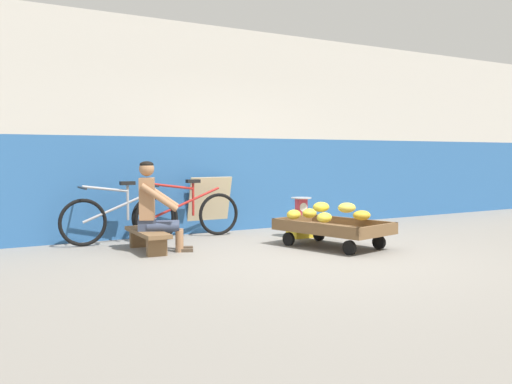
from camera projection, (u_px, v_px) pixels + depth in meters
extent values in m
plane|color=gray|center=(320.00, 259.00, 6.75)|extent=(80.00, 80.00, 0.00)
cube|color=#2D609E|center=(209.00, 185.00, 9.16)|extent=(16.00, 0.30, 1.49)
cube|color=beige|center=(209.00, 83.00, 9.05)|extent=(16.00, 0.30, 1.72)
cube|color=brown|center=(333.00, 230.00, 7.57)|extent=(1.13, 1.59, 0.05)
cube|color=brown|center=(313.00, 227.00, 7.29)|extent=(0.35, 1.41, 0.10)
cube|color=brown|center=(351.00, 222.00, 7.84)|extent=(0.35, 1.41, 0.10)
cube|color=brown|center=(294.00, 220.00, 8.07)|extent=(0.83, 0.22, 0.10)
cube|color=brown|center=(378.00, 229.00, 7.06)|extent=(0.83, 0.22, 0.10)
cylinder|color=black|center=(289.00, 239.00, 7.73)|extent=(0.09, 0.19, 0.18)
cylinder|color=black|center=(319.00, 235.00, 8.16)|extent=(0.09, 0.19, 0.18)
cylinder|color=black|center=(349.00, 248.00, 7.00)|extent=(0.09, 0.19, 0.18)
cylinder|color=black|center=(379.00, 242.00, 7.44)|extent=(0.09, 0.19, 0.18)
ellipsoid|color=gold|center=(362.00, 215.00, 7.56)|extent=(0.28, 0.25, 0.13)
ellipsoid|color=yellow|center=(309.00, 213.00, 7.84)|extent=(0.29, 0.27, 0.13)
ellipsoid|color=yellow|center=(324.00, 218.00, 7.29)|extent=(0.29, 0.27, 0.13)
ellipsoid|color=gold|center=(294.00, 215.00, 7.66)|extent=(0.30, 0.29, 0.13)
ellipsoid|color=yellow|center=(321.00, 207.00, 7.46)|extent=(0.26, 0.21, 0.13)
ellipsoid|color=yellow|center=(347.00, 208.00, 7.28)|extent=(0.26, 0.21, 0.13)
cube|color=brown|center=(147.00, 232.00, 7.26)|extent=(0.38, 1.12, 0.05)
cube|color=brown|center=(139.00, 239.00, 7.61)|extent=(0.25, 0.10, 0.22)
cube|color=brown|center=(157.00, 247.00, 6.93)|extent=(0.25, 0.10, 0.22)
cylinder|color=#9E704C|center=(180.00, 239.00, 7.40)|extent=(0.10, 0.10, 0.27)
cube|color=#4C3D2D|center=(184.00, 248.00, 7.42)|extent=(0.24, 0.17, 0.04)
cylinder|color=#38425B|center=(164.00, 225.00, 7.37)|extent=(0.42, 0.28, 0.13)
cylinder|color=#9E704C|center=(179.00, 241.00, 7.23)|extent=(0.10, 0.10, 0.27)
cube|color=#4C3D2D|center=(184.00, 250.00, 7.24)|extent=(0.24, 0.17, 0.04)
cylinder|color=#38425B|center=(163.00, 227.00, 7.19)|extent=(0.42, 0.28, 0.13)
cube|color=#38425B|center=(147.00, 225.00, 7.25)|extent=(0.32, 0.35, 0.14)
cube|color=#9E704C|center=(147.00, 199.00, 7.23)|extent=(0.30, 0.37, 0.52)
cylinder|color=#9E704C|center=(161.00, 195.00, 7.45)|extent=(0.46, 0.26, 0.36)
cylinder|color=#9E704C|center=(159.00, 198.00, 7.05)|extent=(0.46, 0.26, 0.36)
sphere|color=#9E704C|center=(147.00, 169.00, 7.21)|extent=(0.19, 0.19, 0.19)
ellipsoid|color=black|center=(147.00, 165.00, 7.20)|extent=(0.17, 0.17, 0.09)
cube|color=gold|center=(301.00, 227.00, 8.51)|extent=(0.36, 0.28, 0.30)
cylinder|color=#28282D|center=(301.00, 216.00, 8.50)|extent=(0.20, 0.20, 0.03)
cube|color=#C6384C|center=(301.00, 207.00, 8.49)|extent=(0.16, 0.10, 0.24)
cylinder|color=white|center=(303.00, 207.00, 8.44)|extent=(0.13, 0.01, 0.13)
cylinder|color=#B2B5BA|center=(301.00, 198.00, 8.48)|extent=(0.30, 0.30, 0.01)
torus|color=black|center=(83.00, 223.00, 7.65)|extent=(0.64, 0.08, 0.64)
torus|color=black|center=(157.00, 218.00, 8.13)|extent=(0.64, 0.08, 0.64)
cylinder|color=#9EA0A5|center=(121.00, 206.00, 7.88)|extent=(1.03, 0.09, 0.43)
cylinder|color=#9EA0A5|center=(128.00, 203.00, 7.92)|extent=(0.04, 0.04, 0.48)
cylinder|color=#9EA0A5|center=(105.00, 189.00, 7.77)|extent=(0.62, 0.07, 0.12)
cube|color=black|center=(127.00, 183.00, 7.91)|extent=(0.20, 0.11, 0.05)
cylinder|color=black|center=(82.00, 188.00, 7.62)|extent=(0.05, 0.48, 0.03)
torus|color=black|center=(153.00, 218.00, 8.25)|extent=(0.64, 0.09, 0.64)
torus|color=black|center=(219.00, 214.00, 8.72)|extent=(0.64, 0.09, 0.64)
cylinder|color=#AD231E|center=(187.00, 202.00, 8.47)|extent=(1.03, 0.11, 0.43)
cylinder|color=#AD231E|center=(193.00, 199.00, 8.52)|extent=(0.04, 0.04, 0.48)
cylinder|color=#AD231E|center=(173.00, 186.00, 8.36)|extent=(0.62, 0.08, 0.12)
cube|color=black|center=(193.00, 181.00, 8.50)|extent=(0.21, 0.11, 0.05)
cylinder|color=black|center=(153.00, 186.00, 8.22)|extent=(0.06, 0.48, 0.03)
cube|color=#C6B289|center=(209.00, 205.00, 8.96)|extent=(0.70, 0.23, 0.88)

